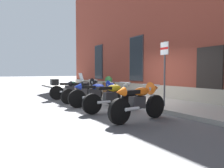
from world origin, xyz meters
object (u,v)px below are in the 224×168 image
object	(u,v)px
motorcycle_yellow_naked	(112,97)
parking_sign	(165,64)
motorcycle_green_touring	(68,88)
motorcycle_black_sport	(84,89)
motorcycle_orange_sport	(141,100)
barrel_planter	(109,87)
motorcycle_blue_sport	(97,92)

from	to	relation	value
motorcycle_yellow_naked	parking_sign	bearing A→B (deg)	72.89
motorcycle_green_touring	motorcycle_black_sport	size ratio (longest dim) A/B	1.00
motorcycle_orange_sport	barrel_planter	distance (m)	5.84
motorcycle_black_sport	motorcycle_orange_sport	bearing A→B (deg)	-1.84
motorcycle_yellow_naked	motorcycle_orange_sport	bearing A→B (deg)	0.71
motorcycle_green_touring	motorcycle_blue_sport	distance (m)	2.79
motorcycle_black_sport	motorcycle_blue_sport	size ratio (longest dim) A/B	0.95
motorcycle_black_sport	barrel_planter	size ratio (longest dim) A/B	2.09
motorcycle_black_sport	motorcycle_orange_sport	xyz separation A→B (m)	(4.09, -0.13, -0.01)
motorcycle_blue_sport	motorcycle_orange_sport	xyz separation A→B (m)	(2.82, -0.13, 0.02)
barrel_planter	motorcycle_yellow_naked	bearing A→B (deg)	-28.66
motorcycle_blue_sport	motorcycle_orange_sport	bearing A→B (deg)	-2.56
motorcycle_blue_sport	parking_sign	size ratio (longest dim) A/B	0.96
motorcycle_green_touring	barrel_planter	size ratio (longest dim) A/B	2.09
motorcycle_blue_sport	barrel_planter	distance (m)	3.31
parking_sign	motorcycle_yellow_naked	bearing A→B (deg)	-107.11
motorcycle_blue_sport	motorcycle_yellow_naked	xyz separation A→B (m)	(1.34, -0.14, -0.06)
motorcycle_green_touring	motorcycle_orange_sport	xyz separation A→B (m)	(5.60, 0.06, 0.03)
motorcycle_yellow_naked	motorcycle_orange_sport	world-z (taller)	motorcycle_orange_sport
motorcycle_green_touring	barrel_planter	world-z (taller)	motorcycle_green_touring
motorcycle_green_touring	barrel_planter	xyz separation A→B (m)	(0.17, 2.21, -0.00)
motorcycle_green_touring	motorcycle_black_sport	bearing A→B (deg)	7.29
motorcycle_blue_sport	motorcycle_yellow_naked	bearing A→B (deg)	-6.12
motorcycle_green_touring	motorcycle_blue_sport	world-z (taller)	motorcycle_green_touring
motorcycle_yellow_naked	barrel_planter	bearing A→B (deg)	151.34
motorcycle_green_touring	motorcycle_orange_sport	size ratio (longest dim) A/B	1.02
parking_sign	motorcycle_blue_sport	bearing A→B (deg)	-138.77
motorcycle_black_sport	parking_sign	distance (m)	3.73
motorcycle_green_touring	parking_sign	xyz separation A→B (m)	(4.69, 1.85, 1.07)
parking_sign	motorcycle_black_sport	bearing A→B (deg)	-152.40
motorcycle_black_sport	motorcycle_yellow_naked	bearing A→B (deg)	-3.27
motorcycle_black_sport	motorcycle_green_touring	bearing A→B (deg)	-172.71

